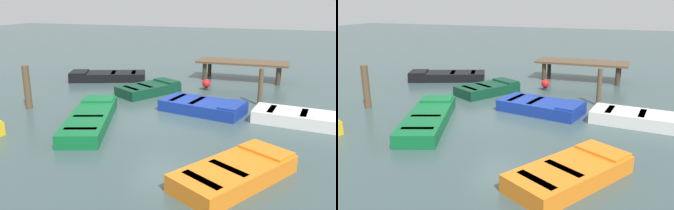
# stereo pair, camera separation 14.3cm
# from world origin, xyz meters

# --- Properties ---
(ground_plane) EXTENTS (80.00, 80.00, 0.00)m
(ground_plane) POSITION_xyz_m (0.00, 0.00, 0.00)
(ground_plane) COLOR #384C4C
(dock_segment) EXTENTS (4.42, 1.62, 0.95)m
(dock_segment) POSITION_xyz_m (1.48, 6.59, 0.82)
(dock_segment) COLOR brown
(dock_segment) RESTS_ON ground_plane
(rowboat_orange) EXTENTS (2.58, 3.21, 0.46)m
(rowboat_orange) POSITION_xyz_m (3.06, -4.02, 0.22)
(rowboat_orange) COLOR orange
(rowboat_orange) RESTS_ON ground_plane
(rowboat_black) EXTENTS (3.86, 2.57, 0.46)m
(rowboat_black) POSITION_xyz_m (-4.77, 4.23, 0.22)
(rowboat_black) COLOR black
(rowboat_black) RESTS_ON ground_plane
(rowboat_green) EXTENTS (2.60, 4.31, 0.46)m
(rowboat_green) POSITION_xyz_m (-1.97, -1.82, 0.22)
(rowboat_green) COLOR #0F602D
(rowboat_green) RESTS_ON ground_plane
(rowboat_white) EXTENTS (3.79, 1.56, 0.46)m
(rowboat_white) POSITION_xyz_m (4.75, 0.51, 0.22)
(rowboat_white) COLOR silver
(rowboat_white) RESTS_ON ground_plane
(rowboat_blue) EXTENTS (3.11, 1.94, 0.46)m
(rowboat_blue) POSITION_xyz_m (1.07, 0.73, 0.22)
(rowboat_blue) COLOR navy
(rowboat_blue) RESTS_ON ground_plane
(rowboat_dark_green) EXTENTS (2.41, 2.91, 0.46)m
(rowboat_dark_green) POSITION_xyz_m (-1.78, 2.47, 0.22)
(rowboat_dark_green) COLOR #0C3823
(rowboat_dark_green) RESTS_ON ground_plane
(mooring_piling_far_left) EXTENTS (0.18, 0.18, 1.41)m
(mooring_piling_far_left) POSITION_xyz_m (2.85, 2.34, 0.71)
(mooring_piling_far_left) COLOR brown
(mooring_piling_far_left) RESTS_ON ground_plane
(mooring_piling_center) EXTENTS (0.25, 0.25, 1.59)m
(mooring_piling_center) POSITION_xyz_m (-5.10, -1.03, 0.80)
(mooring_piling_center) COLOR brown
(mooring_piling_center) RESTS_ON ground_plane
(marker_buoy) EXTENTS (0.36, 0.36, 0.48)m
(marker_buoy) POSITION_xyz_m (0.35, 3.97, 0.29)
(marker_buoy) COLOR #262626
(marker_buoy) RESTS_ON ground_plane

